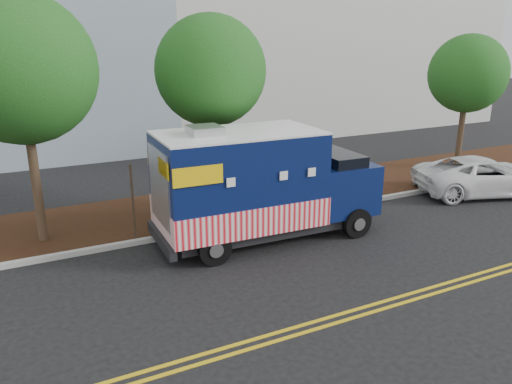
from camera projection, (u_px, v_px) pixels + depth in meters
name	position (u px, v px, depth m)	size (l,w,h in m)	color
ground	(250.00, 243.00, 14.74)	(120.00, 120.00, 0.00)	black
curb	(230.00, 225.00, 15.92)	(120.00, 0.18, 0.15)	#9E9E99
mulch_strip	(207.00, 206.00, 17.70)	(120.00, 4.00, 0.15)	black
centerline_near	(338.00, 315.00, 10.95)	(120.00, 0.10, 0.01)	gold
centerline_far	(345.00, 320.00, 10.74)	(120.00, 0.10, 0.01)	gold
tree_a	(20.00, 69.00, 13.14)	(4.01, 4.01, 7.03)	#38281C
tree_b	(211.00, 71.00, 16.24)	(3.63, 3.63, 6.58)	#38281C
tree_d	(468.00, 74.00, 21.36)	(3.32, 3.32, 5.96)	#38281C
sign_post	(133.00, 204.00, 14.42)	(0.06, 0.06, 2.40)	#473828
food_truck	(257.00, 188.00, 14.58)	(6.81, 2.76, 3.55)	black
white_car	(483.00, 176.00, 19.11)	(2.38, 5.17, 1.44)	white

